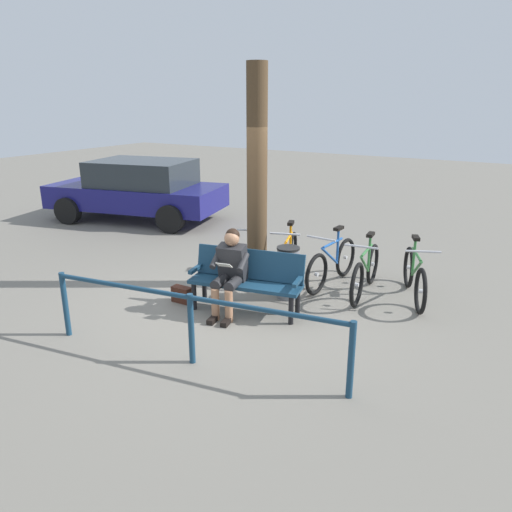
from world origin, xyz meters
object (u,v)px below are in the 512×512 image
handbag (182,295)px  parked_car (139,189)px  bicycle_green (288,257)px  bicycle_black (365,272)px  bicycle_silver (414,277)px  tree_trunk (257,180)px  bicycle_red (256,253)px  bicycle_purple (332,264)px  bench (247,276)px  litter_bin (288,273)px  person_reading (230,268)px

handbag → parked_car: (4.16, -3.58, 0.65)m
bicycle_green → parked_car: size_ratio=0.36×
bicycle_black → parked_car: size_ratio=0.37×
bicycle_silver → tree_trunk: bearing=-97.1°
tree_trunk → bicycle_red: tree_trunk is taller
bicycle_silver → bicycle_purple: (1.29, 0.07, 0.00)m
bicycle_purple → bicycle_green: 0.75m
tree_trunk → bicycle_purple: bearing=-150.5°
bench → handbag: 1.09m
bicycle_purple → bicycle_red: 1.35m
litter_bin → tree_trunk: bearing=-19.8°
bicycle_purple → bicycle_black: bearing=84.4°
litter_bin → bicycle_black: (-0.97, -0.73, -0.04)m
tree_trunk → bicycle_silver: tree_trunk is taller
person_reading → parked_car: bearing=-45.9°
bench → litter_bin: 0.76m
bench → bicycle_silver: bicycle_silver is taller
bicycle_green → bicycle_red: bearing=-100.3°
bicycle_silver → bicycle_red: bearing=-108.2°
bench → handbag: bearing=4.6°
litter_bin → bicycle_red: (0.97, -0.69, -0.04)m
bicycle_silver → bicycle_red: same height
bicycle_silver → parked_car: parked_car is taller
bicycle_red → parked_car: bearing=-136.1°
litter_bin → bicycle_red: bicycle_red is taller
handbag → tree_trunk: (-0.59, -1.20, 1.59)m
bench → bicycle_red: bicycle_red is taller
bicycle_silver → litter_bin: bearing=-84.3°
litter_bin → bicycle_green: 0.86m
bicycle_black → bicycle_green: 1.34m
bicycle_silver → bicycle_green: (2.04, 0.14, 0.00)m
litter_bin → parked_car: 6.04m
bicycle_green → bicycle_red: 0.60m
person_reading → bicycle_green: person_reading is taller
bicycle_silver → parked_car: (7.10, -1.71, 0.41)m
bench → person_reading: person_reading is taller
bench → handbag: size_ratio=5.54×
bicycle_black → bicycle_purple: (0.59, -0.11, 0.00)m
person_reading → bicycle_red: 1.69m
bench → litter_bin: size_ratio=2.07×
litter_bin → bicycle_purple: 0.92m
bicycle_silver → parked_car: size_ratio=0.35×
person_reading → handbag: (0.82, 0.07, -0.54)m
tree_trunk → parked_car: tree_trunk is taller
person_reading → tree_trunk: size_ratio=0.35×
bicycle_black → bicycle_red: size_ratio=1.07×
tree_trunk → bicycle_green: 1.48m
tree_trunk → bicycle_red: size_ratio=2.17×
bicycle_red → parked_car: (4.46, -1.93, 0.41)m
bench → tree_trunk: (0.39, -0.94, 1.20)m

